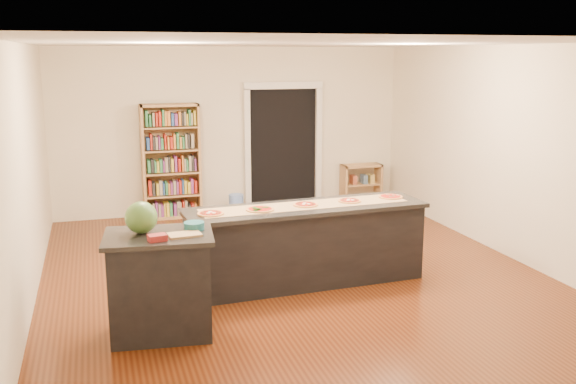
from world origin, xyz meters
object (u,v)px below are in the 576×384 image
object	(u,v)px
waste_bin	(236,205)
watermelon	(141,217)
side_counter	(160,284)
low_shelf	(361,184)
bookshelf	(171,162)
kitchen_island	(306,244)

from	to	relation	value
waste_bin	watermelon	distance (m)	4.78
side_counter	low_shelf	bearing A→B (deg)	54.84
bookshelf	low_shelf	xyz separation A→B (m)	(3.41, 0.01, -0.58)
side_counter	bookshelf	bearing A→B (deg)	88.15
side_counter	watermelon	bearing A→B (deg)	155.63
side_counter	low_shelf	world-z (taller)	side_counter
kitchen_island	side_counter	size ratio (longest dim) A/B	2.80
side_counter	watermelon	size ratio (longest dim) A/B	3.33
kitchen_island	watermelon	xyz separation A→B (m)	(-1.94, -0.87, 0.69)
side_counter	bookshelf	xyz separation A→B (m)	(0.66, 4.58, 0.44)
bookshelf	watermelon	size ratio (longest dim) A/B	6.16
side_counter	waste_bin	size ratio (longest dim) A/B	2.82
waste_bin	bookshelf	bearing A→B (deg)	169.51
watermelon	kitchen_island	bearing A→B (deg)	24.17
kitchen_island	side_counter	distance (m)	2.03
side_counter	waste_bin	bearing A→B (deg)	75.19
kitchen_island	waste_bin	xyz separation A→B (m)	(-0.09, 3.43, -0.29)
watermelon	waste_bin	bearing A→B (deg)	66.79
low_shelf	waste_bin	world-z (taller)	low_shelf
kitchen_island	low_shelf	distance (m)	4.29
bookshelf	waste_bin	world-z (taller)	bookshelf
bookshelf	waste_bin	bearing A→B (deg)	-10.49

